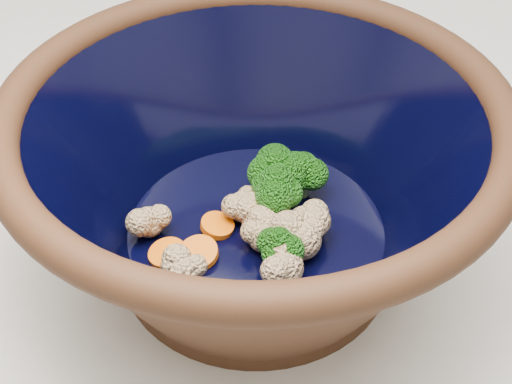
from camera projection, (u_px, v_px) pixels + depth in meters
The scene contains 2 objects.
mixing_bowl at pixel (256, 176), 0.58m from camera, with size 0.46×0.46×0.17m.
vegetable_pile at pixel (269, 208), 0.60m from camera, with size 0.16×0.17×0.06m.
Camera 1 is at (0.22, -0.49, 1.37)m, focal length 50.00 mm.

